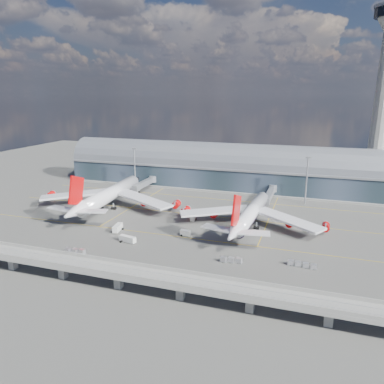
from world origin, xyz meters
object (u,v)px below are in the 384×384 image
(airliner_left, at_px, (108,195))
(service_truck_5, at_px, (135,191))
(service_truck_3, at_px, (235,233))
(cargo_train_1, at_px, (302,265))
(control_tower, at_px, (382,104))
(service_truck_4, at_px, (193,218))
(service_truck_1, at_px, (186,233))
(floodlight_mast_right, at_px, (307,179))
(service_truck_2, at_px, (128,239))
(cargo_train_0, at_px, (75,251))
(service_truck_0, at_px, (118,228))
(airliner_right, at_px, (250,214))
(floodlight_mast_left, at_px, (135,168))
(cargo_train_2, at_px, (231,260))

(airliner_left, height_order, service_truck_5, airliner_left)
(service_truck_3, relative_size, cargo_train_1, 0.55)
(control_tower, bearing_deg, service_truck_4, -139.19)
(control_tower, distance_m, airliner_left, 153.45)
(service_truck_1, xyz_separation_m, service_truck_5, (-50.99, 54.64, 0.17))
(service_truck_4, bearing_deg, airliner_left, 166.24)
(floodlight_mast_right, bearing_deg, service_truck_3, -114.50)
(service_truck_3, bearing_deg, control_tower, 85.34)
(control_tower, relative_size, service_truck_5, 17.25)
(service_truck_4, bearing_deg, cargo_train_1, -41.68)
(service_truck_2, height_order, cargo_train_0, service_truck_2)
(service_truck_0, bearing_deg, service_truck_2, -52.99)
(service_truck_0, bearing_deg, cargo_train_0, -106.12)
(control_tower, xyz_separation_m, service_truck_2, (-99.57, -105.00, -50.29))
(airliner_right, distance_m, service_truck_2, 54.67)
(service_truck_1, bearing_deg, service_truck_5, 47.49)
(control_tower, xyz_separation_m, floodlight_mast_left, (-135.00, -28.00, -38.00))
(floodlight_mast_left, height_order, cargo_train_2, floodlight_mast_left)
(floodlight_mast_right, xyz_separation_m, service_truck_5, (-96.03, -8.60, -12.20))
(floodlight_mast_right, bearing_deg, airliner_right, -116.59)
(service_truck_3, xyz_separation_m, service_truck_5, (-70.33, 47.78, 0.14))
(control_tower, relative_size, service_truck_4, 22.49)
(service_truck_2, xyz_separation_m, cargo_train_0, (-13.23, -15.93, -0.39))
(airliner_left, distance_m, service_truck_0, 35.86)
(floodlight_mast_left, relative_size, airliner_right, 0.37)
(service_truck_3, relative_size, service_truck_4, 1.20)
(service_truck_0, distance_m, service_truck_3, 50.00)
(service_truck_3, height_order, service_truck_4, service_truck_3)
(service_truck_5, xyz_separation_m, cargo_train_2, (74.49, -73.30, -0.52))
(airliner_right, distance_m, service_truck_1, 30.98)
(cargo_train_2, bearing_deg, floodlight_mast_left, 54.47)
(airliner_left, distance_m, service_truck_4, 47.98)
(floodlight_mast_left, xyz_separation_m, floodlight_mast_right, (100.00, 0.00, 0.00))
(service_truck_2, height_order, service_truck_3, service_truck_2)
(service_truck_5, bearing_deg, airliner_left, -126.38)
(service_truck_1, distance_m, service_truck_4, 19.62)
(cargo_train_0, distance_m, cargo_train_2, 57.34)
(service_truck_0, relative_size, cargo_train_2, 0.90)
(airliner_right, distance_m, cargo_train_2, 38.84)
(control_tower, relative_size, floodlight_mast_right, 4.01)
(service_truck_3, relative_size, cargo_train_2, 0.69)
(airliner_left, bearing_deg, cargo_train_2, -34.42)
(cargo_train_0, bearing_deg, service_truck_5, 20.68)
(airliner_left, relative_size, service_truck_5, 13.22)
(service_truck_4, relative_size, service_truck_5, 0.77)
(floodlight_mast_left, height_order, cargo_train_1, floodlight_mast_left)
(service_truck_1, bearing_deg, airliner_left, 68.78)
(control_tower, height_order, cargo_train_0, control_tower)
(service_truck_1, bearing_deg, service_truck_3, -66.00)
(floodlight_mast_left, height_order, service_truck_3, floodlight_mast_left)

